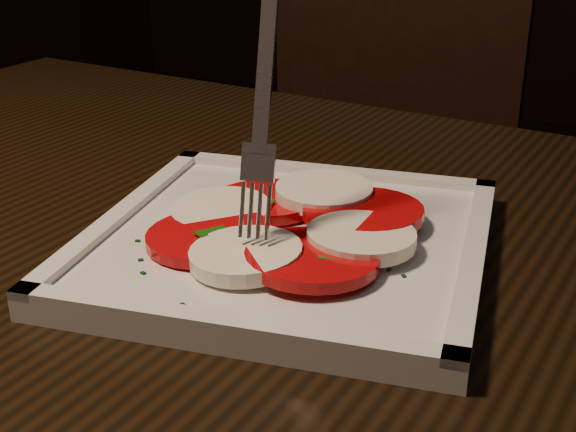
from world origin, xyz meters
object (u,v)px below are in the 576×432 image
(chair, at_px, (374,180))
(fork, at_px, (268,79))
(table, at_px, (237,364))
(plate, at_px, (288,245))

(chair, relative_size, fork, 4.83)
(table, bearing_deg, plate, 13.91)
(chair, xyz_separation_m, fork, (0.19, -0.72, 0.35))
(table, distance_m, plate, 0.11)
(chair, distance_m, plate, 0.77)
(table, height_order, chair, chair)
(chair, relative_size, plate, 3.41)
(chair, bearing_deg, plate, -78.06)
(plate, bearing_deg, table, -166.09)
(table, relative_size, fork, 6.47)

